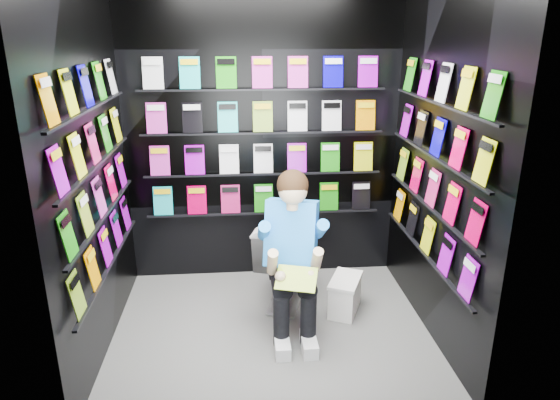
{
  "coord_description": "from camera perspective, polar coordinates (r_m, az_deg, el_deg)",
  "views": [
    {
      "loc": [
        -0.22,
        -3.31,
        2.19
      ],
      "look_at": [
        0.08,
        0.15,
        1.01
      ],
      "focal_mm": 32.0,
      "sensor_mm": 36.0,
      "label": 1
    }
  ],
  "objects": [
    {
      "name": "comics_right",
      "position": [
        3.7,
        17.34,
        4.07
      ],
      "size": [
        0.06,
        1.7,
        1.37
      ],
      "primitive_type": null,
      "color": "#BE1B64",
      "rests_on": "wall_right"
    },
    {
      "name": "wall_back",
      "position": [
        4.41,
        -1.98,
        7.13
      ],
      "size": [
        2.4,
        0.04,
        2.6
      ],
      "primitive_type": "cube",
      "color": "black",
      "rests_on": "floor"
    },
    {
      "name": "comics_left",
      "position": [
        3.56,
        -20.27,
        3.19
      ],
      "size": [
        0.06,
        1.7,
        1.37
      ],
      "primitive_type": null,
      "color": "#BE1B64",
      "rests_on": "wall_left"
    },
    {
      "name": "longbox",
      "position": [
        4.18,
        7.42,
        -10.86
      ],
      "size": [
        0.33,
        0.41,
        0.27
      ],
      "primitive_type": "cube",
      "rotation": [
        0.0,
        0.0,
        -0.42
      ],
      "color": "white",
      "rests_on": "floor"
    },
    {
      "name": "wall_right",
      "position": [
        3.71,
        17.77,
        3.99
      ],
      "size": [
        0.04,
        2.0,
        2.6
      ],
      "primitive_type": "cube",
      "color": "black",
      "rests_on": "floor"
    },
    {
      "name": "wall_front",
      "position": [
        2.49,
        0.46,
        -2.22
      ],
      "size": [
        2.4,
        0.04,
        2.6
      ],
      "primitive_type": "cube",
      "color": "black",
      "rests_on": "floor"
    },
    {
      "name": "floor",
      "position": [
        3.98,
        -0.98,
        -14.63
      ],
      "size": [
        2.4,
        2.4,
        0.0
      ],
      "primitive_type": "plane",
      "color": "#60605D",
      "rests_on": "ground"
    },
    {
      "name": "wall_left",
      "position": [
        3.57,
        -20.73,
        3.09
      ],
      "size": [
        0.04,
        2.0,
        2.6
      ],
      "primitive_type": "cube",
      "color": "black",
      "rests_on": "floor"
    },
    {
      "name": "longbox_lid",
      "position": [
        4.11,
        7.51,
        -9.06
      ],
      "size": [
        0.35,
        0.43,
        0.03
      ],
      "primitive_type": "cube",
      "rotation": [
        0.0,
        0.0,
        -0.42
      ],
      "color": "white",
      "rests_on": "longbox"
    },
    {
      "name": "held_comic",
      "position": [
        3.46,
        1.88,
        -8.96
      ],
      "size": [
        0.31,
        0.24,
        0.12
      ],
      "primitive_type": "cube",
      "rotation": [
        -0.96,
        0.0,
        -0.29
      ],
      "color": "green",
      "rests_on": "reader"
    },
    {
      "name": "reader",
      "position": [
        3.7,
        1.28,
        -3.95
      ],
      "size": [
        0.7,
        0.86,
        1.36
      ],
      "primitive_type": null,
      "rotation": [
        0.0,
        0.0,
        -0.29
      ],
      "color": "blue",
      "rests_on": "toilet"
    },
    {
      "name": "comics_back",
      "position": [
        4.38,
        -1.96,
        7.11
      ],
      "size": [
        2.1,
        0.06,
        1.37
      ],
      "primitive_type": null,
      "color": "#BE1B64",
      "rests_on": "wall_back"
    },
    {
      "name": "toilet",
      "position": [
        4.21,
        0.68,
        -6.9
      ],
      "size": [
        0.62,
        0.84,
        0.73
      ],
      "primitive_type": "imported",
      "rotation": [
        0.0,
        0.0,
        2.85
      ],
      "color": "white",
      "rests_on": "floor"
    }
  ]
}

